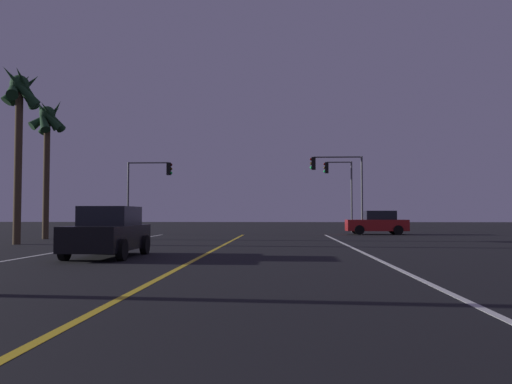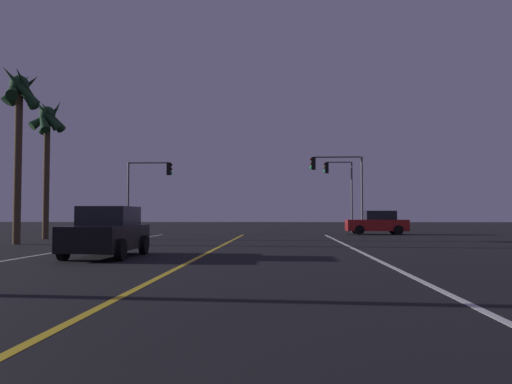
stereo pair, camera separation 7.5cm
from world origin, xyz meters
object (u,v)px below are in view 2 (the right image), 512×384
object	(u,v)px
car_oncoming	(107,232)
palm_tree_left_mid	(19,103)
traffic_light_near_right	(337,176)
traffic_light_near_left	(150,180)
palm_tree_left_far	(47,128)
traffic_light_far_right	(339,180)
car_crossing_side	(377,223)

from	to	relation	value
car_oncoming	palm_tree_left_mid	world-z (taller)	palm_tree_left_mid
car_oncoming	traffic_light_near_right	size ratio (longest dim) A/B	0.77
traffic_light_near_right	palm_tree_left_mid	world-z (taller)	palm_tree_left_mid
traffic_light_near_right	car_oncoming	bearing A→B (deg)	64.10
traffic_light_near_left	palm_tree_left_far	size ratio (longest dim) A/B	0.63
palm_tree_left_far	traffic_light_near_left	bearing A→B (deg)	60.45
car_oncoming	traffic_light_far_right	size ratio (longest dim) A/B	0.75
traffic_light_near_right	palm_tree_left_mid	xyz separation A→B (m)	(-16.56, -12.92, 2.67)
car_oncoming	traffic_light_near_left	bearing A→B (deg)	-169.44
traffic_light_near_right	traffic_light_near_left	world-z (taller)	traffic_light_near_right
car_crossing_side	palm_tree_left_mid	world-z (taller)	palm_tree_left_mid
car_crossing_side	traffic_light_far_right	xyz separation A→B (m)	(-2.21, 4.82, 3.39)
car_oncoming	traffic_light_near_left	size ratio (longest dim) A/B	0.82
traffic_light_near_left	palm_tree_left_mid	xyz separation A→B (m)	(-3.09, -12.92, 2.93)
palm_tree_left_far	car_crossing_side	bearing A→B (deg)	21.47
traffic_light_near_right	palm_tree_left_far	distance (m)	19.34
traffic_light_near_left	palm_tree_left_mid	size ratio (longest dim) A/B	0.61
traffic_light_near_right	traffic_light_far_right	bearing A→B (deg)	-97.53
traffic_light_far_right	traffic_light_near_left	bearing A→B (deg)	21.17
traffic_light_near_left	traffic_light_far_right	xyz separation A→B (m)	(14.20, 5.50, 0.30)
car_crossing_side	traffic_light_far_right	bearing A→B (deg)	-65.37
traffic_light_near_left	traffic_light_far_right	bearing A→B (deg)	21.17
car_crossing_side	palm_tree_left_far	size ratio (longest dim) A/B	0.52
traffic_light_far_right	palm_tree_left_far	size ratio (longest dim) A/B	0.70
palm_tree_left_mid	palm_tree_left_far	world-z (taller)	palm_tree_left_mid
car_crossing_side	traffic_light_near_left	distance (m)	16.72
traffic_light_near_left	palm_tree_left_far	world-z (taller)	palm_tree_left_far
car_crossing_side	traffic_light_near_right	distance (m)	4.50
palm_tree_left_mid	traffic_light_far_right	bearing A→B (deg)	46.80
traffic_light_far_right	palm_tree_left_mid	world-z (taller)	palm_tree_left_mid
traffic_light_near_left	palm_tree_left_mid	world-z (taller)	palm_tree_left_mid
car_oncoming	palm_tree_left_mid	bearing A→B (deg)	-136.28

